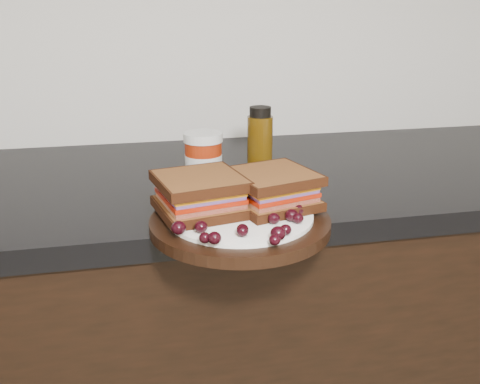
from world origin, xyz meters
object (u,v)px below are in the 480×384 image
Objects in this scene: plate at (240,223)px; oil_bottle at (260,142)px; sandwich_left at (200,194)px; condiment_jar at (204,161)px.

plate is 1.99× the size of oil_bottle.
oil_bottle is (0.09, 0.26, 0.06)m from plate.
sandwich_left is (-0.06, 0.02, 0.04)m from plate.
sandwich_left is 0.90× the size of oil_bottle.
oil_bottle is (0.15, 0.23, 0.02)m from sandwich_left.
plate is 2.62× the size of condiment_jar.
condiment_jar is at bearing 97.31° from plate.
sandwich_left is at bearing 158.77° from plate.
condiment_jar is (0.03, 0.18, 0.00)m from sandwich_left.
plate is at bearing -110.34° from oil_bottle.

